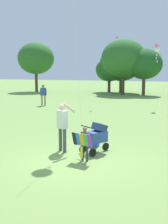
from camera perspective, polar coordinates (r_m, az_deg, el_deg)
The scene contains 8 objects.
ground_plane at distance 8.74m, azimuth -1.30°, elevation -9.81°, with size 120.00×120.00×0.00m, color #75994C.
treeline_distant at distance 31.63m, azimuth 15.95°, elevation 10.38°, with size 30.21×6.79×6.79m.
child_with_butterfly_kite at distance 8.46m, azimuth 0.07°, elevation -5.96°, with size 0.66×0.39×1.06m.
person_adult_flyer at distance 9.38m, azimuth -4.47°, elevation -2.27°, with size 0.66×0.47×1.72m.
stroller at distance 9.29m, azimuth 2.70°, elevation -4.79°, with size 0.86×1.08×1.03m.
kite_orange_delta at distance 20.66m, azimuth 14.90°, elevation 12.60°, with size 2.29×4.09×4.62m.
person_red_shirt at distance 21.67m, azimuth -8.40°, elevation 3.84°, with size 0.52×0.26×1.64m.
cooler_box at distance 10.14m, azimuth 1.75°, elevation -6.14°, with size 0.45×0.33×0.35m.
Camera 1 is at (3.12, -7.68, 2.78)m, focal length 44.31 mm.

